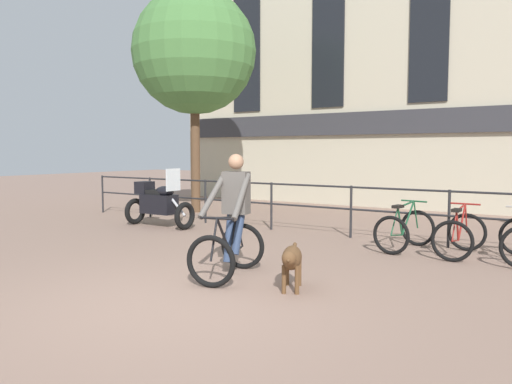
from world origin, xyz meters
The scene contains 9 objects.
ground_plane centered at (0.00, 0.00, 0.00)m, with size 60.00×60.00×0.00m, color #8E7060.
canal_railing centered at (0.00, 5.20, 0.71)m, with size 15.05×0.05×1.05m.
building_facade centered at (0.00, 10.99, 5.80)m, with size 18.00×0.72×11.65m.
cyclist_with_bike centered at (-0.19, 1.43, 0.76)m, with size 0.94×1.30×1.70m.
dog centered at (0.89, 1.21, 0.40)m, with size 0.50×0.93×0.58m.
parked_motorcycle centered at (-4.25, 4.12, 0.56)m, with size 1.68×0.63×1.35m.
parked_bicycle_near_lamp centered at (1.29, 4.54, 0.36)m, with size 0.81×1.19×0.86m.
parked_bicycle_mid_left centered at (2.20, 4.54, 0.36)m, with size 0.68×1.12×0.86m.
tree_canalside_left centered at (-5.38, 6.75, 4.48)m, with size 3.45×3.45×6.23m.
Camera 1 is at (3.89, -4.11, 1.74)m, focal length 35.00 mm.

